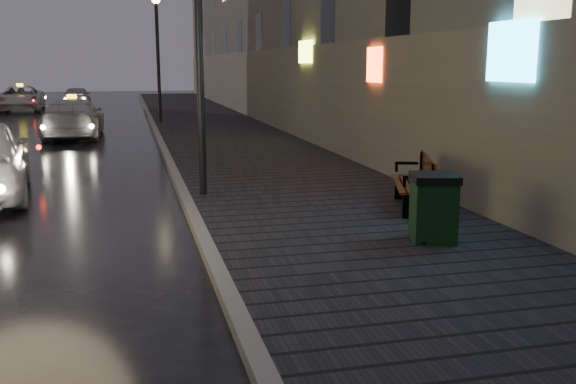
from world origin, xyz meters
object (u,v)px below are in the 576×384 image
object	(u,v)px
bench	(418,182)
car_far	(77,97)
taxi_far	(21,98)
lamp_far	(158,43)
taxi_mid	(73,118)
trash_bin	(433,207)
lamp_near	(199,15)

from	to	relation	value
bench	car_far	distance (m)	32.27
bench	taxi_far	bearing A→B (deg)	128.65
lamp_far	taxi_mid	bearing A→B (deg)	-130.41
taxi_far	taxi_mid	bearing A→B (deg)	-78.10
bench	trash_bin	bearing A→B (deg)	-90.56
trash_bin	taxi_far	distance (m)	32.83
lamp_far	taxi_far	size ratio (longest dim) A/B	1.05
bench	trash_bin	xyz separation A→B (m)	(-0.68, -1.97, 0.03)
lamp_near	taxi_mid	distance (m)	12.89
lamp_near	car_far	distance (m)	29.61
lamp_far	bench	bearing A→B (deg)	-79.22
trash_bin	car_far	xyz separation A→B (m)	(-7.10, 33.29, 0.01)
bench	lamp_near	bearing A→B (deg)	166.61
lamp_near	bench	xyz separation A→B (m)	(3.46, -2.16, -2.88)
lamp_far	car_far	distance (m)	14.14
lamp_far	taxi_mid	xyz separation A→B (m)	(-3.28, -3.85, -2.78)
lamp_near	lamp_far	bearing A→B (deg)	90.00
lamp_near	car_far	bearing A→B (deg)	98.44
lamp_near	taxi_mid	bearing A→B (deg)	105.09
lamp_far	bench	size ratio (longest dim) A/B	2.78
bench	trash_bin	world-z (taller)	trash_bin
taxi_far	lamp_far	bearing A→B (deg)	-59.90
lamp_far	trash_bin	bearing A→B (deg)	-82.16
taxi_mid	taxi_far	world-z (taller)	taxi_mid
taxi_far	trash_bin	bearing A→B (deg)	-75.14
bench	trash_bin	size ratio (longest dim) A/B	1.99
lamp_far	car_far	size ratio (longest dim) A/B	1.39
lamp_near	trash_bin	xyz separation A→B (m)	(2.77, -4.13, -2.85)
bench	taxi_mid	xyz separation A→B (m)	(-6.73, 14.31, 0.09)
car_far	trash_bin	bearing A→B (deg)	101.29
taxi_far	car_far	size ratio (longest dim) A/B	1.33
lamp_near	trash_bin	bearing A→B (deg)	-56.13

